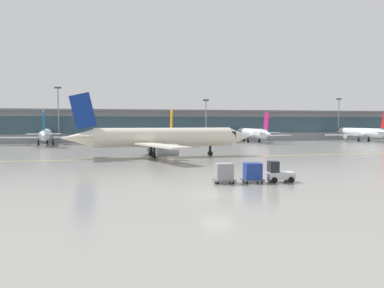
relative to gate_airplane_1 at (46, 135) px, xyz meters
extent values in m
plane|color=gray|center=(22.73, -76.93, -2.62)|extent=(400.00, 400.00, 0.00)
cube|color=yellow|center=(24.03, -43.71, -2.62)|extent=(110.00, 1.07, 0.01)
cube|color=#9EA3A8|center=(22.73, 16.11, 1.88)|extent=(190.90, 8.00, 9.00)
cube|color=#385666|center=(22.73, 12.03, 2.33)|extent=(183.26, 0.16, 5.04)
cube|color=slate|center=(22.73, 14.61, 6.68)|extent=(198.54, 11.00, 0.60)
cylinder|color=silver|center=(-0.03, 0.34, 0.09)|extent=(4.16, 19.07, 2.63)
cone|color=silver|center=(-0.93, 11.34, 0.09)|extent=(2.75, 3.35, 2.50)
cube|color=black|center=(-0.75, 9.24, 0.41)|extent=(2.24, 2.52, 0.92)
cone|color=silver|center=(0.91, -11.19, 0.09)|extent=(2.57, 4.37, 2.23)
cube|color=silver|center=(-6.60, -1.75, -0.64)|extent=(11.10, 4.56, 0.22)
cylinder|color=#999EA3|center=(-4.54, -0.42, -1.37)|extent=(1.84, 2.91, 1.62)
cube|color=silver|center=(6.80, -0.66, -0.64)|extent=(11.00, 6.14, 0.22)
cylinder|color=#999EA3|center=(4.55, 0.32, -1.37)|extent=(1.84, 2.91, 1.62)
cube|color=#1472B2|center=(0.84, -10.35, 3.64)|extent=(0.57, 3.55, 4.95)
cube|color=silver|center=(-1.11, -10.20, 0.48)|extent=(4.00, 2.16, 0.19)
cube|color=silver|center=(2.75, -9.88, 0.48)|extent=(4.00, 2.16, 0.19)
cylinder|color=black|center=(-0.57, 6.94, -1.92)|extent=(0.34, 0.34, 1.39)
cylinder|color=black|center=(-0.57, 6.94, -2.27)|extent=(0.48, 0.73, 0.70)
cylinder|color=black|center=(-1.67, -1.35, -1.92)|extent=(0.34, 0.34, 1.39)
cylinder|color=black|center=(-1.67, -1.35, -2.27)|extent=(0.48, 0.73, 0.70)
cylinder|color=black|center=(1.87, -1.06, -1.92)|extent=(0.34, 0.34, 1.39)
cylinder|color=black|center=(1.87, -1.06, -2.27)|extent=(0.48, 0.73, 0.70)
cylinder|color=silver|center=(31.22, -1.89, 0.16)|extent=(3.82, 19.55, 2.70)
cone|color=silver|center=(31.87, 9.42, 0.16)|extent=(2.75, 3.38, 2.56)
cube|color=black|center=(31.75, 7.27, 0.50)|extent=(2.24, 2.55, 0.94)
cone|color=silver|center=(30.53, -13.74, 0.16)|extent=(2.54, 4.44, 2.29)
cube|color=silver|center=(24.23, -3.08, -0.58)|extent=(11.32, 6.08, 0.22)
cylinder|color=#999EA3|center=(26.52, -2.02, -1.33)|extent=(1.83, 2.95, 1.67)
cube|color=silver|center=(38.02, -3.87, -0.58)|extent=(11.40, 4.93, 0.22)
cylinder|color=#999EA3|center=(35.87, -2.56, -1.33)|extent=(1.83, 2.95, 1.67)
cube|color=orange|center=(30.58, -12.88, 3.81)|extent=(0.50, 3.65, 5.08)
cube|color=silver|center=(28.62, -12.45, 0.56)|extent=(4.07, 2.13, 0.19)
cube|color=silver|center=(32.58, -12.68, 0.56)|extent=(4.07, 2.13, 0.19)
cylinder|color=black|center=(31.61, 4.90, -1.91)|extent=(0.35, 0.35, 1.43)
cylinder|color=black|center=(31.61, 4.90, -2.26)|extent=(0.48, 0.74, 0.71)
cylinder|color=black|center=(29.30, -3.37, -1.91)|extent=(0.35, 0.35, 1.43)
cylinder|color=black|center=(29.30, -3.37, -2.26)|extent=(0.48, 0.74, 0.71)
cylinder|color=black|center=(32.95, -3.58, -1.91)|extent=(0.35, 0.35, 1.43)
cylinder|color=black|center=(32.95, -3.58, -2.26)|extent=(0.48, 0.74, 0.71)
cylinder|color=white|center=(56.62, -0.13, 0.05)|extent=(2.83, 18.69, 2.59)
cone|color=white|center=(56.76, 10.75, 0.05)|extent=(2.50, 3.14, 2.46)
cube|color=black|center=(56.73, 8.68, 0.37)|extent=(2.05, 2.36, 0.91)
cone|color=white|center=(56.48, -11.53, 0.05)|extent=(2.25, 4.17, 2.20)
cube|color=white|center=(49.97, -1.57, -0.66)|extent=(10.92, 5.41, 0.21)
cylinder|color=#999EA3|center=(52.12, -0.46, -1.39)|extent=(1.63, 2.76, 1.60)
cube|color=white|center=(63.23, -1.74, -0.66)|extent=(10.94, 5.17, 0.21)
cylinder|color=#999EA3|center=(61.11, -0.57, -1.39)|extent=(1.63, 2.76, 1.60)
cube|color=#B21E66|center=(56.49, -10.71, 3.55)|extent=(0.32, 3.50, 4.88)
cube|color=white|center=(54.59, -10.38, 0.44)|extent=(3.83, 1.88, 0.18)
cube|color=white|center=(58.40, -10.42, 0.44)|extent=(3.83, 1.88, 0.18)
cylinder|color=black|center=(56.71, 6.40, -1.93)|extent=(0.34, 0.34, 1.37)
cylinder|color=black|center=(56.71, 6.40, -2.28)|extent=(0.43, 0.69, 0.69)
cylinder|color=black|center=(54.85, -1.64, -1.93)|extent=(0.34, 0.34, 1.37)
cylinder|color=black|center=(54.85, -1.64, -2.28)|extent=(0.43, 0.69, 0.69)
cylinder|color=black|center=(58.36, -1.68, -1.93)|extent=(0.34, 0.34, 1.37)
cylinder|color=black|center=(58.36, -1.68, -2.28)|extent=(0.43, 0.69, 0.69)
cylinder|color=white|center=(91.40, -2.03, 0.07)|extent=(2.70, 18.82, 2.61)
cone|color=white|center=(91.35, 8.94, 0.07)|extent=(2.50, 3.15, 2.48)
cube|color=black|center=(91.36, 6.85, 0.40)|extent=(2.05, 2.36, 0.91)
cube|color=white|center=(84.72, -3.60, -0.65)|extent=(11.02, 5.29, 0.22)
cylinder|color=#999EA3|center=(86.87, -2.44, -1.37)|extent=(1.63, 2.77, 1.61)
cube|color=white|center=(98.09, -3.54, -0.65)|extent=(11.02, 5.38, 0.22)
cylinder|color=#999EA3|center=(95.94, -2.39, -1.37)|extent=(1.63, 2.77, 1.61)
cube|color=white|center=(89.53, -12.39, 0.46)|extent=(3.85, 1.86, 0.18)
cylinder|color=black|center=(91.37, 4.55, -1.93)|extent=(0.34, 0.34, 1.38)
cylinder|color=black|center=(91.37, 4.55, -2.27)|extent=(0.43, 0.69, 0.69)
cylinder|color=black|center=(89.64, -3.58, -1.93)|extent=(0.34, 0.34, 1.38)
cylinder|color=black|center=(89.64, -3.58, -2.27)|extent=(0.43, 0.69, 0.69)
cylinder|color=black|center=(93.18, -3.56, -1.93)|extent=(0.34, 0.34, 1.38)
cylinder|color=black|center=(93.18, -3.56, -2.27)|extent=(0.43, 0.69, 0.69)
cylinder|color=silver|center=(24.03, -41.71, 0.71)|extent=(23.29, 3.38, 3.23)
cone|color=silver|center=(37.61, -41.63, 0.71)|extent=(3.90, 3.10, 3.07)
cube|color=black|center=(35.02, -41.64, 1.11)|extent=(2.93, 2.54, 1.13)
cone|color=silver|center=(9.81, -41.81, 0.71)|extent=(5.19, 2.78, 2.75)
cube|color=silver|center=(22.08, -33.46, -0.18)|extent=(6.52, 13.64, 0.27)
cylinder|color=#999EA3|center=(23.52, -36.11, -1.08)|extent=(3.44, 2.02, 2.00)
cube|color=silver|center=(22.18, -50.00, -0.18)|extent=(6.68, 13.63, 0.27)
cylinder|color=#999EA3|center=(23.59, -47.33, -1.08)|extent=(3.44, 2.02, 2.00)
cube|color=navy|center=(10.85, -41.80, 5.08)|extent=(4.36, 0.37, 6.09)
cube|color=silver|center=(11.21, -39.42, 1.19)|extent=(2.31, 4.77, 0.23)
cube|color=silver|center=(11.24, -44.17, 1.19)|extent=(2.31, 4.77, 0.23)
cylinder|color=black|center=(32.18, -41.66, -1.76)|extent=(0.42, 0.42, 1.71)
cylinder|color=black|center=(32.18, -41.66, -2.19)|extent=(0.86, 0.53, 0.86)
cylinder|color=black|center=(22.12, -39.54, -1.76)|extent=(0.42, 0.42, 1.71)
cylinder|color=black|center=(22.12, -39.54, -2.19)|extent=(0.86, 0.53, 0.86)
cylinder|color=black|center=(22.15, -43.91, -1.76)|extent=(0.42, 0.42, 1.71)
cylinder|color=black|center=(22.15, -43.91, -2.19)|extent=(0.86, 0.53, 0.86)
cube|color=silver|center=(30.77, -71.95, -1.97)|extent=(2.74, 1.68, 0.70)
cube|color=#1E2328|center=(30.02, -71.87, -1.07)|extent=(1.03, 1.33, 1.10)
cylinder|color=black|center=(31.69, -71.35, -2.32)|extent=(0.62, 0.29, 0.60)
cylinder|color=black|center=(31.53, -72.74, -2.32)|extent=(0.62, 0.29, 0.60)
cylinder|color=black|center=(30.00, -71.16, -2.32)|extent=(0.62, 0.29, 0.60)
cylinder|color=black|center=(29.85, -72.55, -2.32)|extent=(0.62, 0.29, 0.60)
cube|color=#595B60|center=(27.94, -71.64, -2.34)|extent=(2.27, 1.82, 0.12)
cube|color=navy|center=(27.94, -71.64, -1.48)|extent=(1.76, 1.67, 1.60)
cylinder|color=black|center=(28.77, -71.02, -2.51)|extent=(0.23, 0.12, 0.22)
cylinder|color=black|center=(28.61, -72.42, -2.51)|extent=(0.23, 0.12, 0.22)
cylinder|color=black|center=(27.28, -70.86, -2.51)|extent=(0.23, 0.12, 0.22)
cylinder|color=black|center=(27.12, -72.25, -2.51)|extent=(0.23, 0.12, 0.22)
cube|color=#595B60|center=(25.12, -71.32, -2.34)|extent=(2.27, 1.82, 0.12)
cube|color=gray|center=(25.12, -71.32, -1.48)|extent=(1.76, 1.67, 1.60)
cylinder|color=black|center=(25.94, -70.71, -2.51)|extent=(0.23, 0.12, 0.22)
cylinder|color=black|center=(25.78, -72.10, -2.51)|extent=(0.23, 0.12, 0.22)
cylinder|color=black|center=(24.45, -70.54, -2.51)|extent=(0.23, 0.12, 0.22)
cylinder|color=black|center=(24.29, -71.93, -2.51)|extent=(0.23, 0.12, 0.22)
cylinder|color=gray|center=(2.29, 9.21, 4.99)|extent=(0.36, 0.36, 15.23)
cube|color=#3F3F42|center=(2.29, 9.21, 12.86)|extent=(1.80, 0.30, 0.50)
cylinder|color=gray|center=(44.96, 7.82, 3.47)|extent=(0.36, 0.36, 12.19)
cube|color=#3F3F42|center=(44.96, 7.82, 9.82)|extent=(1.80, 0.30, 0.50)
cylinder|color=gray|center=(91.01, 8.99, 3.99)|extent=(0.36, 0.36, 13.22)
cube|color=#3F3F42|center=(91.01, 8.99, 10.85)|extent=(1.80, 0.30, 0.50)
camera|label=1|loc=(13.27, -107.79, 3.39)|focal=36.97mm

